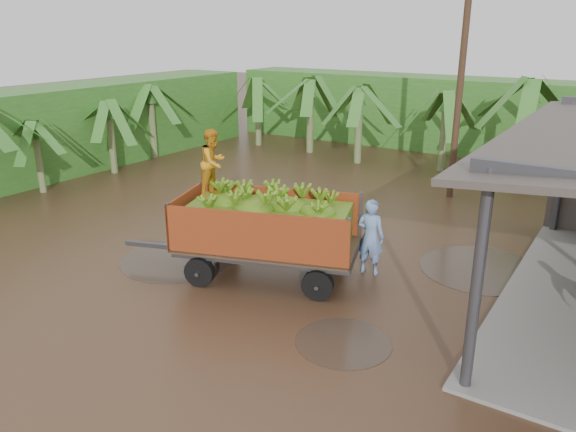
# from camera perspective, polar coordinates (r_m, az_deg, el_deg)

# --- Properties ---
(ground) EXTENTS (100.00, 100.00, 0.00)m
(ground) POSITION_cam_1_polar(r_m,az_deg,el_deg) (15.59, 2.40, -4.05)
(ground) COLOR black
(ground) RESTS_ON ground
(hedge_north) EXTENTS (22.00, 3.00, 3.60)m
(hedge_north) POSITION_cam_1_polar(r_m,az_deg,el_deg) (30.18, 14.86, 10.10)
(hedge_north) COLOR #2D661E
(hedge_north) RESTS_ON ground
(hedge_west) EXTENTS (3.00, 18.00, 3.60)m
(hedge_west) POSITION_cam_1_polar(r_m,az_deg,el_deg) (27.16, -19.51, 8.75)
(hedge_west) COLOR #2D661E
(hedge_west) RESTS_ON ground
(banana_trailer) EXTENTS (6.20, 3.42, 3.70)m
(banana_trailer) POSITION_cam_1_polar(r_m,az_deg,el_deg) (13.84, -2.24, -1.04)
(banana_trailer) COLOR #BE451B
(banana_trailer) RESTS_ON ground
(man_blue) EXTENTS (0.75, 0.52, 1.98)m
(man_blue) POSITION_cam_1_polar(r_m,az_deg,el_deg) (14.32, 8.37, -2.10)
(man_blue) COLOR #7194CE
(man_blue) RESTS_ON ground
(utility_pole) EXTENTS (1.20, 0.24, 7.76)m
(utility_pole) POSITION_cam_1_polar(r_m,az_deg,el_deg) (21.03, 17.05, 12.24)
(utility_pole) COLOR #47301E
(utility_pole) RESTS_ON ground
(banana_plants) EXTENTS (24.27, 20.82, 4.30)m
(banana_plants) POSITION_cam_1_polar(r_m,az_deg,el_deg) (22.84, 1.56, 8.32)
(banana_plants) COLOR #2D661E
(banana_plants) RESTS_ON ground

